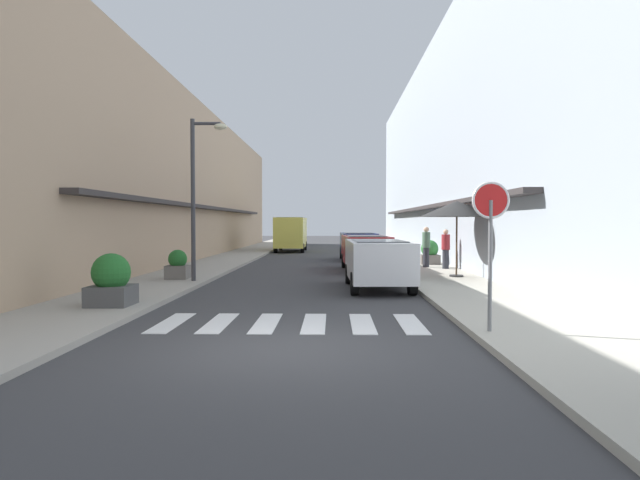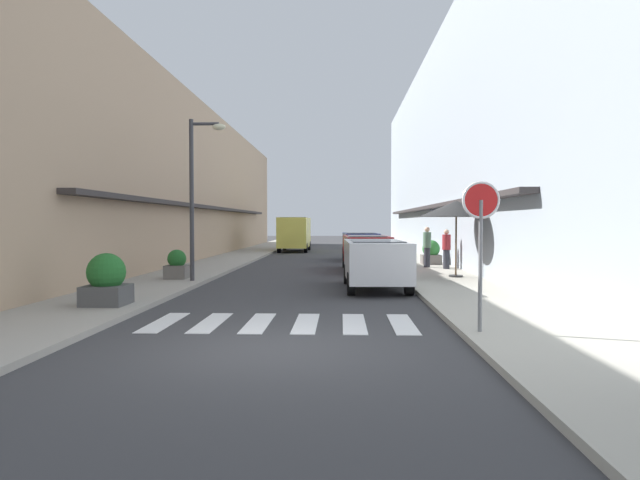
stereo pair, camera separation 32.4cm
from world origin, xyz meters
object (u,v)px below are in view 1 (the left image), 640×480
(parked_car_mid, at_px, (366,249))
(pedestrian_walking_near, at_px, (446,248))
(planter_corner, at_px, (111,281))
(planter_midblock, at_px, (178,265))
(parked_car_far, at_px, (358,243))
(cafe_umbrella, at_px, (457,209))
(street_lamp, at_px, (199,182))
(round_street_sign, at_px, (491,217))
(planter_far, at_px, (430,253))
(pedestrian_walking_far, at_px, (426,246))
(delivery_van, at_px, (291,231))
(parked_car_near, at_px, (378,259))

(parked_car_mid, relative_size, pedestrian_walking_near, 2.82)
(planter_corner, xyz_separation_m, planter_midblock, (-0.16, 5.91, -0.11))
(parked_car_far, bearing_deg, pedestrian_walking_near, -63.98)
(cafe_umbrella, distance_m, planter_corner, 11.71)
(street_lamp, bearing_deg, cafe_umbrella, 10.25)
(cafe_umbrella, relative_size, pedestrian_walking_near, 1.64)
(cafe_umbrella, bearing_deg, planter_midblock, -174.50)
(round_street_sign, height_order, planter_corner, round_street_sign)
(pedestrian_walking_near, bearing_deg, parked_car_mid, 136.26)
(parked_car_far, bearing_deg, planter_far, -53.74)
(parked_car_far, distance_m, planter_corner, 17.99)
(parked_car_far, bearing_deg, round_street_sign, -86.04)
(cafe_umbrella, height_order, planter_far, cafe_umbrella)
(parked_car_mid, distance_m, round_street_sign, 13.32)
(cafe_umbrella, bearing_deg, planter_far, 89.01)
(parked_car_mid, xyz_separation_m, round_street_sign, (1.35, -13.20, 1.18))
(pedestrian_walking_far, bearing_deg, planter_far, -75.21)
(parked_car_far, distance_m, street_lamp, 13.09)
(pedestrian_walking_near, bearing_deg, parked_car_far, 77.06)
(delivery_van, relative_size, street_lamp, 1.04)
(parked_car_mid, bearing_deg, street_lamp, -137.72)
(planter_corner, height_order, pedestrian_walking_far, pedestrian_walking_far)
(cafe_umbrella, xyz_separation_m, planter_far, (0.10, 5.84, -1.84))
(street_lamp, distance_m, cafe_umbrella, 8.79)
(planter_midblock, height_order, pedestrian_walking_near, pedestrian_walking_near)
(street_lamp, relative_size, pedestrian_walking_far, 3.05)
(parked_car_mid, distance_m, parked_car_far, 6.39)
(delivery_van, distance_m, planter_far, 14.98)
(parked_car_mid, relative_size, parked_car_far, 1.14)
(parked_car_near, relative_size, planter_far, 3.96)
(cafe_umbrella, relative_size, planter_midblock, 2.70)
(planter_midblock, bearing_deg, pedestrian_walking_near, 23.37)
(cafe_umbrella, xyz_separation_m, planter_corner, (-9.34, -6.82, -1.80))
(street_lamp, relative_size, planter_far, 4.75)
(planter_corner, bearing_deg, pedestrian_walking_far, 50.55)
(planter_midblock, bearing_deg, parked_car_far, 58.97)
(delivery_van, distance_m, street_lamp, 20.59)
(pedestrian_walking_far, bearing_deg, parked_car_far, -36.80)
(street_lamp, xyz_separation_m, pedestrian_walking_near, (8.92, 4.88, -2.35))
(street_lamp, bearing_deg, planter_midblock, 144.18)
(planter_midblock, xyz_separation_m, pedestrian_walking_far, (9.15, 5.02, 0.45))
(pedestrian_walking_near, bearing_deg, pedestrian_walking_far, 91.61)
(parked_car_far, relative_size, planter_midblock, 4.08)
(street_lamp, bearing_deg, delivery_van, 86.06)
(round_street_sign, xyz_separation_m, cafe_umbrella, (1.59, 9.60, 0.37))
(pedestrian_walking_far, bearing_deg, delivery_van, -35.69)
(planter_midblock, distance_m, pedestrian_walking_far, 10.44)
(parked_car_near, height_order, street_lamp, street_lamp)
(delivery_van, bearing_deg, planter_far, -60.77)
(round_street_sign, xyz_separation_m, pedestrian_walking_near, (1.90, 12.93, -1.14))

